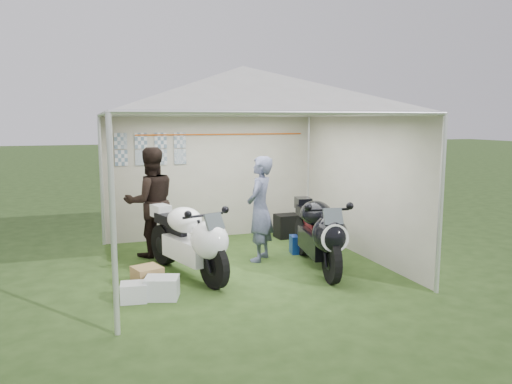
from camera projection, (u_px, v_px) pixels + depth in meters
ground at (244, 265)px, 7.72m from camera, size 80.00×80.00×0.00m
canopy_tent at (242, 96)px, 7.38m from camera, size 5.66×5.66×3.00m
motorcycle_white at (191, 238)px, 7.03m from camera, size 0.92×2.00×1.02m
motorcycle_black at (319, 232)px, 7.37m from camera, size 0.69×2.12×1.05m
paddock_stand at (302, 244)px, 8.38m from camera, size 0.43×0.31×0.30m
person_dark_jacket at (151, 202)px, 8.12m from camera, size 0.96×0.80×1.79m
person_blue_jacket at (260, 209)px, 7.85m from camera, size 0.69×0.72×1.66m
equipment_box at (287, 226)px, 9.47m from camera, size 0.46×0.37×0.44m
crate_0 at (162, 288)px, 6.24m from camera, size 0.49×0.43×0.27m
crate_1 at (147, 278)px, 6.58m from camera, size 0.43×0.43×0.31m
crate_2 at (134, 292)px, 6.14m from camera, size 0.35×0.30×0.23m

